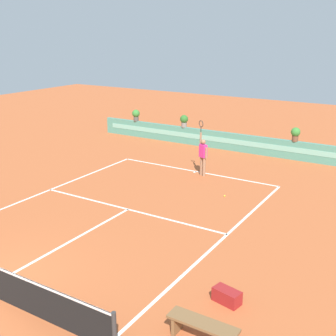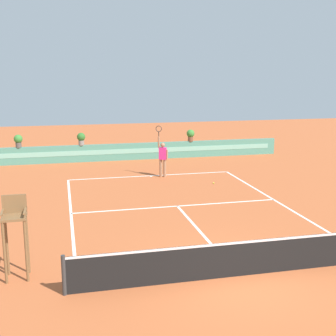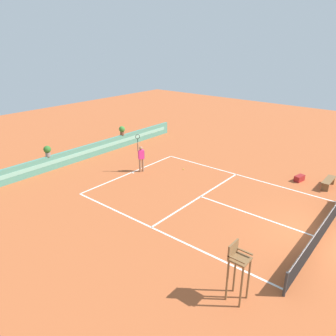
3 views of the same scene
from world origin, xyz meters
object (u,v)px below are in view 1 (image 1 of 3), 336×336
at_px(tennis_ball_near_baseline, 225,196).
at_px(potted_plant_far_left, 136,115).
at_px(tennis_player, 203,154).
at_px(bench_courtside, 203,327).
at_px(gear_bag, 227,296).
at_px(potted_plant_right, 296,133).
at_px(potted_plant_left, 184,120).

height_order(tennis_ball_near_baseline, potted_plant_far_left, potted_plant_far_left).
xyz_separation_m(tennis_player, tennis_ball_near_baseline, (2.03, -1.97, -1.02)).
relative_size(bench_courtside, gear_bag, 2.29).
bearing_deg(bench_courtside, potted_plant_right, 99.07).
height_order(gear_bag, tennis_player, tennis_player).
xyz_separation_m(tennis_ball_near_baseline, potted_plant_right, (0.83, 6.85, 1.38)).
xyz_separation_m(bench_courtside, tennis_player, (-5.27, 10.25, 0.67)).
relative_size(tennis_player, potted_plant_right, 3.57).
bearing_deg(bench_courtside, gear_bag, 95.35).
relative_size(potted_plant_right, potted_plant_far_left, 1.00).
distance_m(bench_courtside, potted_plant_far_left, 19.68).
xyz_separation_m(gear_bag, tennis_ball_near_baseline, (-3.09, 6.66, -0.15)).
height_order(bench_courtside, potted_plant_left, potted_plant_left).
bearing_deg(tennis_player, potted_plant_right, 59.65).
distance_m(potted_plant_right, potted_plant_far_left, 10.13).
height_order(bench_courtside, tennis_player, tennis_player).
bearing_deg(potted_plant_far_left, tennis_ball_near_baseline, -36.37).
bearing_deg(tennis_player, gear_bag, -59.32).
xyz_separation_m(tennis_ball_near_baseline, potted_plant_far_left, (-9.30, 6.85, 1.38)).
xyz_separation_m(potted_plant_far_left, potted_plant_left, (3.50, 0.00, 0.00)).
distance_m(gear_bag, tennis_ball_near_baseline, 7.35).
bearing_deg(bench_courtside, potted_plant_left, 120.87).
xyz_separation_m(potted_plant_right, potted_plant_far_left, (-10.13, 0.00, 0.00)).
height_order(bench_courtside, potted_plant_right, potted_plant_right).
bearing_deg(potted_plant_right, tennis_ball_near_baseline, -96.87).
xyz_separation_m(bench_courtside, tennis_ball_near_baseline, (-3.24, 8.28, -0.34)).
bearing_deg(gear_bag, tennis_player, 120.68).
bearing_deg(tennis_ball_near_baseline, tennis_player, 135.89).
bearing_deg(tennis_ball_near_baseline, potted_plant_far_left, 143.63).
distance_m(gear_bag, potted_plant_right, 13.76).
distance_m(tennis_player, potted_plant_left, 6.18).
xyz_separation_m(bench_courtside, potted_plant_far_left, (-12.54, 15.13, 1.04)).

